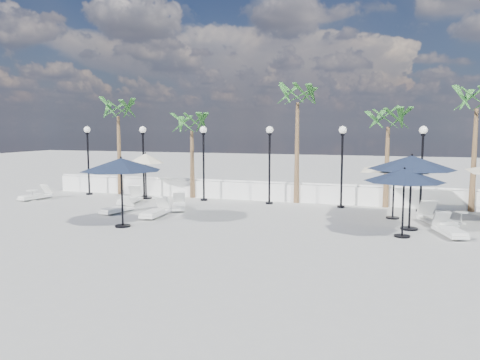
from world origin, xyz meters
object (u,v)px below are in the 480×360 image
(lounger_5, at_px, (449,230))
(parasol_navy_left, at_px, (121,165))
(lounger_2, at_px, (117,208))
(parasol_navy_mid, at_px, (404,176))
(parasol_cream_sq_b, at_px, (395,162))
(parasol_navy_right, at_px, (412,163))
(parasol_cream_small, at_px, (145,159))
(lounger_0, at_px, (130,199))
(lounger_6, at_px, (436,219))
(lounger_1, at_px, (35,196))
(lounger_4, at_px, (155,211))
(lounger_3, at_px, (179,205))

(lounger_5, height_order, parasol_navy_left, parasol_navy_left)
(lounger_2, relative_size, parasol_navy_mid, 0.65)
(parasol_navy_mid, bearing_deg, parasol_cream_sq_b, 95.38)
(parasol_navy_right, bearing_deg, parasol_cream_small, 163.89)
(lounger_0, bearing_deg, parasol_navy_mid, -25.74)
(lounger_6, distance_m, parasol_navy_right, 2.63)
(lounger_1, relative_size, parasol_cream_sq_b, 0.37)
(parasol_navy_left, bearing_deg, parasol_cream_sq_b, 26.73)
(lounger_5, height_order, lounger_6, lounger_6)
(lounger_1, bearing_deg, lounger_4, -4.87)
(parasol_navy_mid, xyz_separation_m, parasol_cream_sq_b, (-0.32, 3.38, 0.22))
(lounger_3, height_order, lounger_4, lounger_4)
(lounger_6, bearing_deg, parasol_navy_right, -155.24)
(lounger_5, height_order, parasol_cream_sq_b, parasol_cream_sq_b)
(lounger_6, height_order, parasol_navy_left, parasol_navy_left)
(lounger_2, bearing_deg, lounger_4, 2.92)
(lounger_2, height_order, parasol_navy_left, parasol_navy_left)
(lounger_0, relative_size, parasol_navy_mid, 0.78)
(parasol_cream_small, bearing_deg, lounger_3, -39.66)
(parasol_navy_right, bearing_deg, parasol_navy_left, -164.48)
(lounger_2, distance_m, parasol_navy_mid, 12.10)
(lounger_0, bearing_deg, lounger_4, -54.65)
(lounger_6, relative_size, parasol_cream_small, 0.91)
(lounger_4, xyz_separation_m, parasol_cream_small, (-3.01, 4.54, 1.87))
(lounger_2, distance_m, lounger_3, 2.75)
(lounger_6, bearing_deg, lounger_3, 158.39)
(lounger_1, relative_size, lounger_2, 1.06)
(lounger_1, xyz_separation_m, parasol_navy_mid, (18.15, -2.90, 1.91))
(lounger_4, bearing_deg, lounger_6, 5.77)
(lounger_3, height_order, lounger_5, lounger_5)
(lounger_5, bearing_deg, lounger_2, 161.61)
(lounger_6, xyz_separation_m, parasol_navy_mid, (-1.27, -2.36, 1.86))
(lounger_1, distance_m, lounger_3, 8.47)
(parasol_navy_left, xyz_separation_m, parasol_navy_mid, (10.10, 1.55, -0.24))
(parasol_navy_mid, relative_size, parasol_cream_sq_b, 0.53)
(lounger_0, bearing_deg, lounger_6, -15.04)
(lounger_1, relative_size, lounger_3, 0.99)
(lounger_1, height_order, lounger_4, lounger_4)
(lounger_1, bearing_deg, parasol_cream_small, 33.55)
(parasol_navy_mid, bearing_deg, lounger_3, 165.57)
(lounger_0, bearing_deg, parasol_cream_small, 82.69)
(parasol_navy_left, bearing_deg, parasol_navy_mid, 8.70)
(parasol_cream_sq_b, height_order, parasol_cream_small, parasol_cream_sq_b)
(lounger_3, distance_m, parasol_navy_right, 10.27)
(parasol_navy_right, bearing_deg, parasol_navy_mid, -101.32)
(lounger_2, xyz_separation_m, parasol_navy_right, (12.18, 0.46, 2.26))
(lounger_3, height_order, parasol_cream_small, parasol_cream_small)
(lounger_5, height_order, parasol_cream_small, parasol_cream_small)
(lounger_4, xyz_separation_m, parasol_navy_right, (10.12, 0.75, 2.24))
(lounger_3, distance_m, parasol_cream_sq_b, 9.65)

